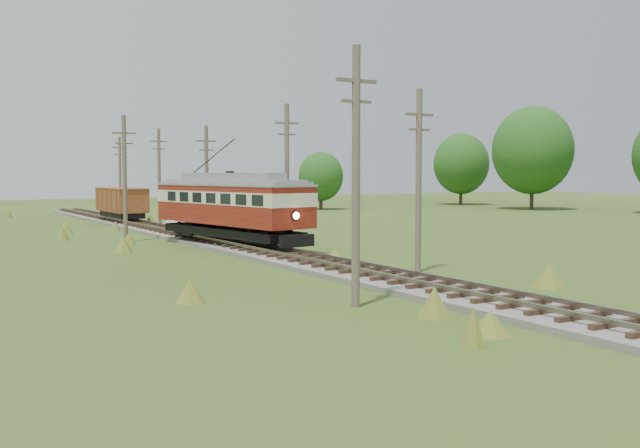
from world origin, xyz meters
TOP-DOWN VIEW (x-y plane):
  - railbed_main at (0.00, 34.00)m, footprint 3.60×96.00m
  - streetcar at (0.00, 32.54)m, footprint 5.18×13.83m
  - gondola at (0.00, 57.72)m, footprint 2.84×8.46m
  - gravel_pile at (3.41, 52.36)m, footprint 2.90×3.08m
  - utility_pole_r_2 at (3.30, 18.00)m, footprint 1.60×0.30m
  - utility_pole_r_3 at (3.20, 31.00)m, footprint 1.60×0.30m
  - utility_pole_r_4 at (3.00, 44.00)m, footprint 1.60×0.30m
  - utility_pole_r_5 at (3.40, 57.00)m, footprint 1.60×0.30m
  - utility_pole_r_6 at (3.20, 70.00)m, footprint 1.60×0.30m
  - utility_pole_l_a at (-4.20, 12.00)m, footprint 1.60×0.30m
  - utility_pole_l_b at (-4.50, 40.00)m, footprint 1.60×0.30m
  - tree_right_4 at (54.00, 58.00)m, footprint 10.50×10.50m
  - tree_right_5 at (56.00, 74.00)m, footprint 8.40×8.40m
  - tree_mid_b at (30.00, 72.00)m, footprint 5.88×5.88m

SIDE VIEW (x-z plane):
  - railbed_main at x=0.00m, z-range -0.09..0.48m
  - gravel_pile at x=3.41m, z-range -0.03..1.02m
  - gondola at x=0.00m, z-range 0.67..3.47m
  - streetcar at x=0.00m, z-range -0.28..5.98m
  - utility_pole_r_4 at x=3.00m, z-range 0.12..8.52m
  - tree_mid_b at x=30.00m, z-range 0.54..8.12m
  - utility_pole_r_2 at x=3.30m, z-range 0.12..8.72m
  - utility_pole_l_b at x=-4.50m, z-range 0.12..8.72m
  - utility_pole_r_6 at x=3.20m, z-range 0.12..8.82m
  - utility_pole_r_5 at x=3.40m, z-range 0.13..9.03m
  - utility_pole_r_3 at x=3.20m, z-range 0.13..9.13m
  - utility_pole_l_a at x=-4.20m, z-range 0.13..9.13m
  - tree_right_5 at x=56.00m, z-range 0.78..11.60m
  - tree_right_4 at x=54.00m, z-range 0.98..14.51m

